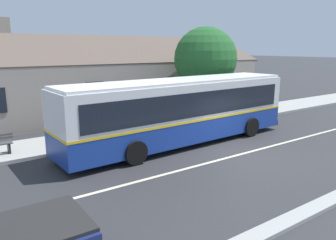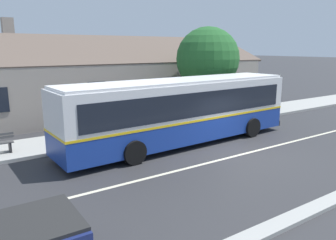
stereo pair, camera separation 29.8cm
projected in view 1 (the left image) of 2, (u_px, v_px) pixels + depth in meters
The scene contains 7 objects.
ground_plane at pixel (245, 153), 14.58m from camera, with size 300.00×300.00×0.00m, color #2D2D30.
sidewalk_far at pixel (168, 126), 19.35m from camera, with size 60.00×3.00×0.15m, color #9E9E99.
lane_divider_stripe at pixel (245, 153), 14.58m from camera, with size 60.00×0.16×0.01m, color beige.
community_building at pixel (103, 84), 25.04m from camera, with size 23.80×9.72×6.53m.
transit_bus at pixel (181, 109), 15.75m from camera, with size 12.38×3.09×3.13m.
street_tree_primary at pixel (206, 61), 21.19m from camera, with size 4.10×4.10×5.94m.
bus_stop_sign at pixel (251, 94), 21.58m from camera, with size 0.36×0.07×2.40m.
Camera 1 is at (-10.82, -9.40, 4.59)m, focal length 35.00 mm.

